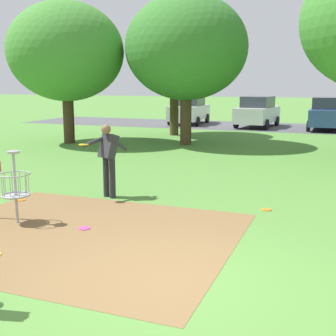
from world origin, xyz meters
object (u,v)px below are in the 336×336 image
Objects in this scene: disc_golf_basket at (13,184)px; tree_far_left at (66,52)px; parked_car_center_left at (257,112)px; player_throwing at (108,156)px; frisbee_scattered_a at (266,210)px; tree_far_center at (174,52)px; frisbee_far_right at (21,200)px; parked_car_center_right at (327,114)px; tree_near_right at (186,48)px; parked_car_leftmost at (189,110)px; frisbee_by_tee at (84,228)px.

tree_far_left reaches higher than disc_golf_basket.
player_throwing is at bearing -91.01° from parked_car_center_left.
tree_far_center is (-6.54, 12.22, 4.13)m from frisbee_scattered_a.
tree_far_left is (-4.49, 8.87, 3.93)m from frisbee_far_right.
player_throwing is 0.28× the size of tree_far_left.
frisbee_far_right is at bearing -107.66° from parked_car_center_right.
frisbee_scattered_a is 0.03× the size of tree_far_left.
tree_near_right is 1.06× the size of tree_far_center.
parked_car_leftmost is (-2.44, 19.67, 0.91)m from frisbee_far_right.
frisbee_far_right is 19.28m from parked_car_center_left.
tree_far_center is at bearing -119.57° from parked_car_center_left.
parked_car_leftmost is at bearing 112.85° from frisbee_scattered_a.
parked_car_center_right is at bearing 79.86° from frisbee_by_tee.
frisbee_far_right is (-0.98, 1.37, -0.74)m from disc_golf_basket.
frisbee_by_tee is 0.03× the size of tree_far_center.
disc_golf_basket is 12.03m from tree_far_left.
tree_far_left is at bearing 142.04° from frisbee_scattered_a.
parked_car_leftmost is at bearing 102.60° from player_throwing.
tree_far_left is at bearing -136.24° from parked_car_center_right.
parked_car_leftmost is (-3.41, 21.04, 0.17)m from disc_golf_basket.
tree_far_center is (-1.71, 3.20, 0.06)m from tree_near_right.
tree_far_center is at bearing 54.04° from tree_far_left.
player_throwing is 2.51m from frisbee_by_tee.
tree_near_right is at bearing 15.03° from tree_far_left.
parked_car_leftmost is 0.98× the size of parked_car_center_left.
tree_far_left is at bearing 128.28° from player_throwing.
tree_far_left is 1.45× the size of parked_car_center_right.
tree_near_right is 9.60m from parked_car_center_left.
frisbee_far_right is 0.04× the size of tree_far_left.
tree_far_left reaches higher than parked_car_center_left.
parked_car_center_left is at bearing 57.49° from tree_far_left.
player_throwing is 13.17m from tree_far_center.
frisbee_scattered_a is 18.28m from parked_car_center_left.
frisbee_far_right is 0.05× the size of parked_car_center_left.
disc_golf_basket is 0.32× the size of parked_car_leftmost.
tree_far_left reaches higher than parked_car_center_right.
disc_golf_basket is 12.06m from tree_near_right.
frisbee_by_tee is 0.05× the size of parked_car_center_left.
player_throwing reaches higher than frisbee_scattered_a.
disc_golf_basket is 21.32m from parked_car_leftmost.
disc_golf_basket is at bearing -81.65° from tree_far_center.
frisbee_by_tee is 20.41m from parked_car_center_left.
tree_near_right reaches higher than tree_far_center.
tree_far_center reaches higher than parked_car_center_right.
player_throwing is 0.39× the size of parked_car_center_left.
parked_car_center_right reaches higher than disc_golf_basket.
disc_golf_basket is at bearing -54.51° from frisbee_far_right.
frisbee_by_tee is 15.65m from tree_far_center.
frisbee_scattered_a is 0.05× the size of parked_car_center_left.
parked_car_leftmost reaches higher than disc_golf_basket.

